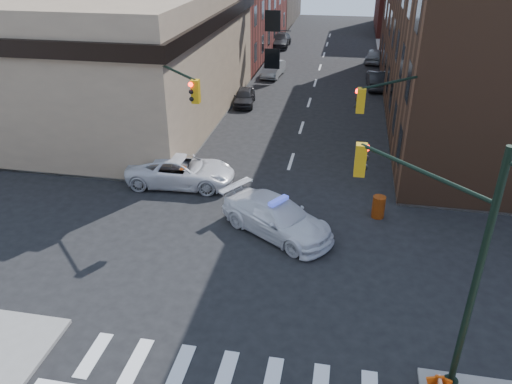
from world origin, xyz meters
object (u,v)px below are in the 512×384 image
at_px(pickup, 181,171).
at_px(pedestrian_b, 98,141).
at_px(barrel_bank, 181,177).
at_px(parked_car_wnear, 244,97).
at_px(barrel_road, 378,207).
at_px(police_car, 277,217).
at_px(pedestrian_a, 122,154).
at_px(parked_car_enear, 377,79).
at_px(parked_car_wfar, 273,69).
at_px(barricade_nw_a, 143,156).

bearing_deg(pickup, pedestrian_b, 61.54).
bearing_deg(pickup, barrel_bank, -167.02).
relative_size(parked_car_wnear, barrel_bank, 3.49).
bearing_deg(barrel_road, barrel_bank, 172.39).
xyz_separation_m(police_car, pickup, (-5.90, 3.98, -0.02)).
height_order(parked_car_wnear, pedestrian_a, pedestrian_a).
bearing_deg(pedestrian_b, pedestrian_a, -43.00).
bearing_deg(pedestrian_b, barrel_bank, -34.07).
relative_size(police_car, pickup, 0.98).
distance_m(police_car, parked_car_enear, 25.99).
bearing_deg(pedestrian_a, pedestrian_b, 158.44).
relative_size(parked_car_wfar, barrel_road, 3.98).
xyz_separation_m(parked_car_wfar, barrel_bank, (-1.30, -24.05, -0.17)).
relative_size(parked_car_wnear, barricade_nw_a, 3.37).
distance_m(parked_car_wnear, barricade_nw_a, 13.11).
height_order(pickup, parked_car_enear, pickup).
bearing_deg(parked_car_wnear, barricade_nw_a, -111.87).
bearing_deg(pedestrian_b, police_car, -37.12).
bearing_deg(barrel_road, pedestrian_b, 164.79).
height_order(parked_car_wnear, pedestrian_b, pedestrian_b).
bearing_deg(barrel_road, pedestrian_a, 168.51).
xyz_separation_m(police_car, parked_car_wnear, (-5.43, 18.62, -0.17)).
relative_size(pickup, parked_car_wnear, 1.51).
distance_m(parked_car_enear, pedestrian_a, 25.21).
distance_m(pedestrian_a, barrel_road, 14.93).
relative_size(parked_car_wnear, pedestrian_a, 2.47).
xyz_separation_m(parked_car_wnear, parked_car_wfar, (0.91, 9.18, 0.06)).
xyz_separation_m(police_car, barrel_bank, (-5.83, 3.74, -0.27)).
distance_m(police_car, pedestrian_a, 11.29).
bearing_deg(pedestrian_b, parked_car_wnear, 52.19).
bearing_deg(police_car, parked_car_enear, 21.16).
height_order(parked_car_enear, pedestrian_b, pedestrian_b).
bearing_deg(barricade_nw_a, parked_car_wnear, 72.06).
height_order(police_car, pedestrian_a, pedestrian_a).
bearing_deg(pedestrian_a, barrel_bank, -6.98).
height_order(pickup, parked_car_wnear, pickup).
distance_m(pickup, barrel_road, 10.70).
xyz_separation_m(pickup, pedestrian_a, (-4.06, 1.34, 0.12)).
bearing_deg(pickup, police_car, -127.45).
xyz_separation_m(parked_car_wfar, barricade_nw_a, (-4.43, -21.80, -0.14)).
xyz_separation_m(parked_car_wnear, parked_car_enear, (10.61, 6.86, 0.12)).
bearing_deg(pickup, barrel_road, -102.26).
bearing_deg(parked_car_wnear, barrel_road, -64.44).
bearing_deg(parked_car_enear, police_car, 75.24).
bearing_deg(parked_car_enear, pedestrian_b, 43.51).
bearing_deg(pedestrian_b, pickup, -32.59).
xyz_separation_m(parked_car_enear, barricade_nw_a, (-14.13, -19.48, -0.20)).
distance_m(pickup, barrel_bank, 0.36).
xyz_separation_m(pickup, pedestrian_b, (-6.34, 2.96, 0.11)).
distance_m(pickup, barricade_nw_a, 3.67).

